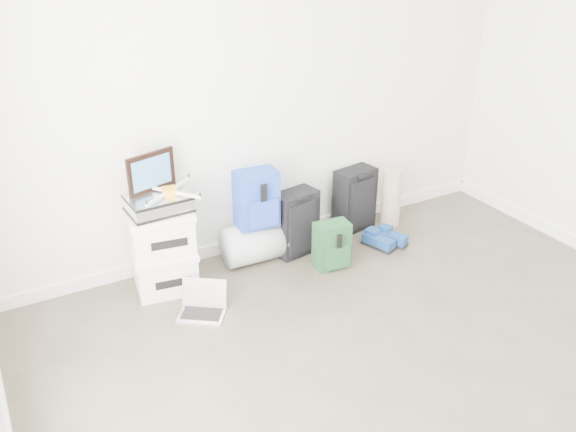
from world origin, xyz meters
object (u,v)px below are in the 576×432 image
carry_on (355,199)px  laptop (203,306)px  briefcase (158,203)px  duffel_bag (256,242)px  large_suitcase (296,223)px  boxes_stack (163,251)px

carry_on → laptop: bearing=-171.2°
carry_on → laptop: size_ratio=1.43×
briefcase → duffel_bag: size_ratio=0.80×
briefcase → carry_on: size_ratio=0.76×
carry_on → briefcase: bearing=174.7°
briefcase → laptop: (0.12, -0.42, -0.66)m
carry_on → laptop: carry_on is taller
briefcase → duffel_bag: briefcase is taller
carry_on → large_suitcase: bearing=-178.2°
laptop → duffel_bag: bearing=71.2°
briefcase → large_suitcase: briefcase is taller
briefcase → boxes_stack: bearing=114.0°
boxes_stack → duffel_bag: boxes_stack is taller
briefcase → laptop: briefcase is taller
large_suitcase → laptop: bearing=-167.1°
briefcase → large_suitcase: (1.13, 0.00, -0.44)m
boxes_stack → carry_on: 1.81m
boxes_stack → briefcase: bearing=-55.3°
duffel_bag → carry_on: carry_on is taller
large_suitcase → carry_on: size_ratio=0.98×
large_suitcase → briefcase: bearing=170.0°
duffel_bag → large_suitcase: bearing=-6.5°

